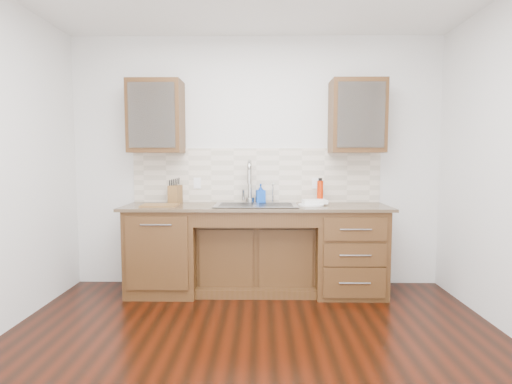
{
  "coord_description": "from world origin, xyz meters",
  "views": [
    {
      "loc": [
        0.05,
        -2.64,
        1.39
      ],
      "look_at": [
        0.0,
        1.4,
        1.05
      ],
      "focal_mm": 28.0,
      "sensor_mm": 36.0,
      "label": 1
    }
  ],
  "objects_px": {
    "cutting_board": "(160,205)",
    "water_bottle": "(320,192)",
    "soap_bottle": "(261,194)",
    "plate": "(311,205)",
    "knife_block": "(175,194)"
  },
  "relations": [
    {
      "from": "soap_bottle",
      "to": "plate",
      "type": "xyz_separation_m",
      "value": [
        0.51,
        -0.21,
        -0.1
      ]
    },
    {
      "from": "plate",
      "to": "knife_block",
      "type": "xyz_separation_m",
      "value": [
        -1.44,
        0.21,
        0.09
      ]
    },
    {
      "from": "cutting_board",
      "to": "water_bottle",
      "type": "bearing_deg",
      "value": 8.07
    },
    {
      "from": "soap_bottle",
      "to": "knife_block",
      "type": "distance_m",
      "value": 0.92
    },
    {
      "from": "knife_block",
      "to": "cutting_board",
      "type": "relative_size",
      "value": 0.54
    },
    {
      "from": "plate",
      "to": "knife_block",
      "type": "height_order",
      "value": "knife_block"
    },
    {
      "from": "plate",
      "to": "cutting_board",
      "type": "distance_m",
      "value": 1.53
    },
    {
      "from": "water_bottle",
      "to": "soap_bottle",
      "type": "bearing_deg",
      "value": 176.37
    },
    {
      "from": "water_bottle",
      "to": "cutting_board",
      "type": "xyz_separation_m",
      "value": [
        -1.65,
        -0.23,
        -0.11
      ]
    },
    {
      "from": "water_bottle",
      "to": "knife_block",
      "type": "distance_m",
      "value": 1.56
    },
    {
      "from": "soap_bottle",
      "to": "water_bottle",
      "type": "height_order",
      "value": "water_bottle"
    },
    {
      "from": "soap_bottle",
      "to": "cutting_board",
      "type": "relative_size",
      "value": 0.58
    },
    {
      "from": "soap_bottle",
      "to": "plate",
      "type": "bearing_deg",
      "value": -31.83
    },
    {
      "from": "cutting_board",
      "to": "soap_bottle",
      "type": "bearing_deg",
      "value": 15.04
    },
    {
      "from": "soap_bottle",
      "to": "water_bottle",
      "type": "xyz_separation_m",
      "value": [
        0.63,
        -0.04,
        0.02
      ]
    }
  ]
}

